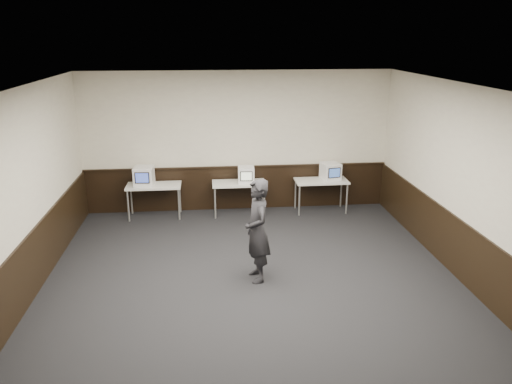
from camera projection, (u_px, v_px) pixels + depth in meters
floor at (254, 290)px, 8.08m from camera, size 8.00×8.00×0.00m
ceiling at (254, 89)px, 7.11m from camera, size 8.00×8.00×0.00m
back_wall at (237, 142)px, 11.38m from camera, size 7.00×0.00×7.00m
front_wall at (305, 358)px, 3.80m from camera, size 7.00×0.00×7.00m
left_wall at (15, 203)px, 7.26m from camera, size 0.00×8.00×8.00m
right_wall at (473, 189)px, 7.93m from camera, size 0.00×8.00×8.00m
wainscot_back at (238, 188)px, 11.70m from camera, size 6.98×0.04×1.00m
wainscot_left at (27, 272)px, 7.59m from camera, size 0.04×7.98×1.00m
wainscot_right at (463, 252)px, 8.26m from camera, size 0.04×7.98×1.00m
wainscot_rail at (238, 167)px, 11.52m from camera, size 6.98×0.06×0.04m
desk_left at (154, 188)px, 11.10m from camera, size 1.20×0.60×0.75m
desk_center at (239, 185)px, 11.28m from camera, size 1.20×0.60×0.75m
desk_right at (321, 183)px, 11.47m from camera, size 1.20×0.60×0.75m
emac_left at (144, 176)px, 11.00m from camera, size 0.45×0.48×0.42m
emac_center at (246, 175)px, 11.21m from camera, size 0.39×0.41×0.36m
emac_right at (330, 171)px, 11.42m from camera, size 0.47×0.48×0.39m
person at (257, 231)px, 8.18m from camera, size 0.52×0.70×1.74m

